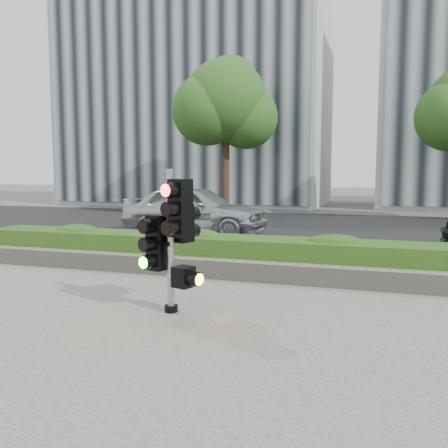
{
  "coord_description": "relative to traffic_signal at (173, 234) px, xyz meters",
  "views": [
    {
      "loc": [
        2.22,
        -6.21,
        1.95
      ],
      "look_at": [
        -0.01,
        0.6,
        1.18
      ],
      "focal_mm": 38.0,
      "sensor_mm": 36.0,
      "label": 1
    }
  ],
  "objects": [
    {
      "name": "ground",
      "position": [
        0.44,
        0.31,
        -1.12
      ],
      "size": [
        120.0,
        120.0,
        0.0
      ],
      "primitive_type": "plane",
      "color": "#51514C",
      "rests_on": "ground"
    },
    {
      "name": "sidewalk",
      "position": [
        0.44,
        -2.19,
        -1.11
      ],
      "size": [
        16.0,
        11.0,
        0.03
      ],
      "primitive_type": "cube",
      "color": "#9E9389",
      "rests_on": "ground"
    },
    {
      "name": "road",
      "position": [
        0.44,
        10.31,
        -1.11
      ],
      "size": [
        60.0,
        13.0,
        0.02
      ],
      "primitive_type": "cube",
      "color": "black",
      "rests_on": "ground"
    },
    {
      "name": "curb",
      "position": [
        0.44,
        3.46,
        -1.06
      ],
      "size": [
        60.0,
        0.25,
        0.12
      ],
      "primitive_type": "cube",
      "color": "gray",
      "rests_on": "ground"
    },
    {
      "name": "stone_wall",
      "position": [
        0.44,
        2.21,
        -0.92
      ],
      "size": [
        12.0,
        0.32,
        0.34
      ],
      "primitive_type": "cube",
      "color": "gray",
      "rests_on": "sidewalk"
    },
    {
      "name": "hedge",
      "position": [
        0.44,
        2.86,
        -0.75
      ],
      "size": [
        12.0,
        1.0,
        0.68
      ],
      "primitive_type": "cube",
      "color": "#568428",
      "rests_on": "sidewalk"
    },
    {
      "name": "building_left",
      "position": [
        -8.56,
        23.31,
        6.38
      ],
      "size": [
        16.0,
        9.0,
        15.0
      ],
      "primitive_type": "cube",
      "color": "#B7B7B2",
      "rests_on": "ground"
    },
    {
      "name": "tree_left",
      "position": [
        -4.07,
        14.87,
        3.92
      ],
      "size": [
        4.61,
        4.03,
        7.34
      ],
      "color": "black",
      "rests_on": "ground"
    },
    {
      "name": "traffic_signal",
      "position": [
        0.0,
        0.0,
        0.0
      ],
      "size": [
        0.73,
        0.6,
        1.98
      ],
      "rotation": [
        0.0,
        0.0,
        -0.33
      ],
      "color": "black",
      "rests_on": "sidewalk"
    },
    {
      "name": "car_silver",
      "position": [
        -2.82,
        7.9,
        -0.32
      ],
      "size": [
        4.7,
        2.13,
        1.56
      ],
      "primitive_type": "imported",
      "rotation": [
        0.0,
        0.0,
        1.51
      ],
      "color": "#B0B1B7",
      "rests_on": "road"
    }
  ]
}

